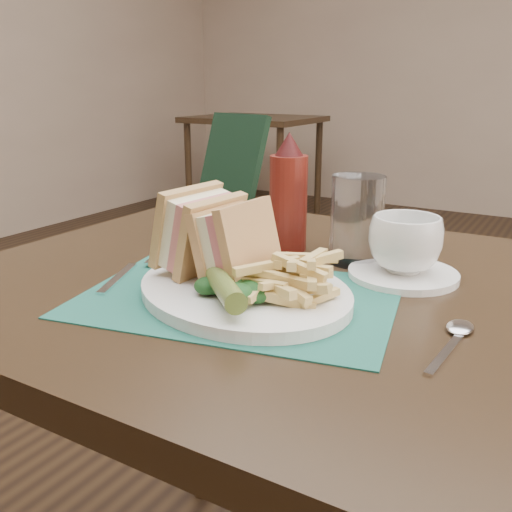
{
  "coord_description": "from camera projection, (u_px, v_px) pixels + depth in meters",
  "views": [
    {
      "loc": [
        0.35,
        -1.16,
        1.01
      ],
      "look_at": [
        -0.01,
        -0.56,
        0.8
      ],
      "focal_mm": 40.0,
      "sensor_mm": 36.0,
      "label": 1
    }
  ],
  "objects": [
    {
      "name": "floor",
      "position": [
        374.0,
        504.0,
        1.42
      ],
      "size": [
        7.0,
        7.0,
        0.0
      ],
      "primitive_type": "plane",
      "color": "black",
      "rests_on": "ground"
    },
    {
      "name": "table_main",
      "position": [
        281.0,
        501.0,
        0.9
      ],
      "size": [
        0.9,
        0.75,
        0.75
      ],
      "primitive_type": null,
      "color": "black",
      "rests_on": "ground"
    },
    {
      "name": "table_bg_left",
      "position": [
        254.0,
        167.0,
        4.35
      ],
      "size": [
        0.9,
        0.75,
        0.75
      ],
      "primitive_type": null,
      "color": "black",
      "rests_on": "ground"
    },
    {
      "name": "placemat",
      "position": [
        238.0,
        297.0,
        0.71
      ],
      "size": [
        0.43,
        0.35,
        0.0
      ],
      "primitive_type": "cube",
      "rotation": [
        0.0,
        0.0,
        0.2
      ],
      "color": "#1B594A",
      "rests_on": "table_main"
    },
    {
      "name": "plate",
      "position": [
        244.0,
        291.0,
        0.71
      ],
      "size": [
        0.37,
        0.34,
        0.01
      ],
      "primitive_type": null,
      "rotation": [
        0.0,
        0.0,
        -0.4
      ],
      "color": "white",
      "rests_on": "placemat"
    },
    {
      "name": "sandwich_half_a",
      "position": [
        187.0,
        227.0,
        0.76
      ],
      "size": [
        0.09,
        0.12,
        0.11
      ],
      "primitive_type": null,
      "rotation": [
        0.0,
        0.24,
        -0.08
      ],
      "color": "tan",
      "rests_on": "plate"
    },
    {
      "name": "sandwich_half_b",
      "position": [
        223.0,
        239.0,
        0.72
      ],
      "size": [
        0.08,
        0.11,
        0.1
      ],
      "primitive_type": null,
      "rotation": [
        0.0,
        -0.24,
        -0.07
      ],
      "color": "tan",
      "rests_on": "plate"
    },
    {
      "name": "kale_garnish",
      "position": [
        230.0,
        289.0,
        0.66
      ],
      "size": [
        0.11,
        0.08,
        0.03
      ],
      "primitive_type": null,
      "color": "black",
      "rests_on": "plate"
    },
    {
      "name": "pickle_spear",
      "position": [
        224.0,
        286.0,
        0.64
      ],
      "size": [
        0.1,
        0.1,
        0.03
      ],
      "primitive_type": "cylinder",
      "rotation": [
        1.54,
        0.0,
        0.8
      ],
      "color": "#4B6024",
      "rests_on": "plate"
    },
    {
      "name": "fries_pile",
      "position": [
        295.0,
        268.0,
        0.68
      ],
      "size": [
        0.18,
        0.2,
        0.06
      ],
      "primitive_type": null,
      "color": "#D6B76B",
      "rests_on": "plate"
    },
    {
      "name": "fork",
      "position": [
        133.0,
        269.0,
        0.8
      ],
      "size": [
        0.1,
        0.17,
        0.01
      ],
      "primitive_type": null,
      "rotation": [
        0.0,
        0.0,
        0.4
      ],
      "color": "silver",
      "rests_on": "placemat"
    },
    {
      "name": "spoon",
      "position": [
        451.0,
        342.0,
        0.58
      ],
      "size": [
        0.04,
        0.15,
        0.01
      ],
      "primitive_type": null,
      "rotation": [
        0.0,
        0.0,
        -0.07
      ],
      "color": "silver",
      "rests_on": "table_main"
    },
    {
      "name": "saucer",
      "position": [
        403.0,
        274.0,
        0.79
      ],
      "size": [
        0.18,
        0.18,
        0.01
      ],
      "primitive_type": "cylinder",
      "rotation": [
        0.0,
        0.0,
        0.22
      ],
      "color": "white",
      "rests_on": "table_main"
    },
    {
      "name": "coffee_cup",
      "position": [
        405.0,
        244.0,
        0.77
      ],
      "size": [
        0.14,
        0.14,
        0.08
      ],
      "primitive_type": "imported",
      "rotation": [
        0.0,
        0.0,
        0.76
      ],
      "color": "white",
      "rests_on": "saucer"
    },
    {
      "name": "drinking_glass",
      "position": [
        357.0,
        220.0,
        0.84
      ],
      "size": [
        0.08,
        0.08,
        0.13
      ],
      "primitive_type": "cylinder",
      "rotation": [
        0.0,
        0.0,
        0.09
      ],
      "color": "silver",
      "rests_on": "table_main"
    },
    {
      "name": "ketchup_bottle",
      "position": [
        288.0,
        192.0,
        0.89
      ],
      "size": [
        0.07,
        0.07,
        0.19
      ],
      "primitive_type": null,
      "rotation": [
        0.0,
        0.0,
        0.18
      ],
      "color": "#5B160F",
      "rests_on": "table_main"
    },
    {
      "name": "check_presenter",
      "position": [
        230.0,
        173.0,
        1.02
      ],
      "size": [
        0.14,
        0.1,
        0.2
      ],
      "primitive_type": "cube",
      "rotation": [
        -0.31,
        0.0,
        -0.2
      ],
      "color": "black",
      "rests_on": "table_main"
    }
  ]
}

